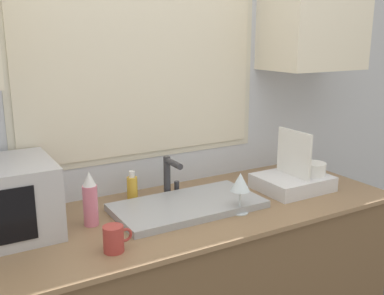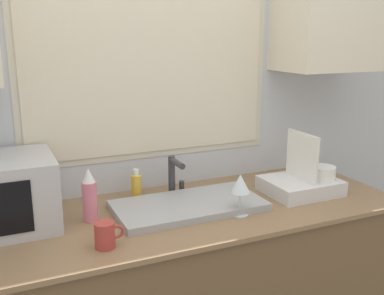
{
  "view_description": "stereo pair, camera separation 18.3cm",
  "coord_description": "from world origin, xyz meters",
  "px_view_note": "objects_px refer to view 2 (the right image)",
  "views": [
    {
      "loc": [
        -0.84,
        -1.23,
        1.62
      ],
      "look_at": [
        0.05,
        0.3,
        1.17
      ],
      "focal_mm": 42.0,
      "sensor_mm": 36.0,
      "label": 1
    },
    {
      "loc": [
        -0.68,
        -1.32,
        1.62
      ],
      "look_at": [
        0.05,
        0.3,
        1.17
      ],
      "focal_mm": 42.0,
      "sensor_mm": 36.0,
      "label": 2
    }
  ],
  "objects_px": {
    "spray_bottle": "(90,196)",
    "wine_glass": "(240,185)",
    "faucet": "(174,173)",
    "mug_near_sink": "(105,235)",
    "microwave": "(0,193)",
    "soap_bottle": "(136,186)",
    "dish_rack": "(303,182)"
  },
  "relations": [
    {
      "from": "mug_near_sink",
      "to": "faucet",
      "type": "bearing_deg",
      "value": 42.79
    },
    {
      "from": "spray_bottle",
      "to": "mug_near_sink",
      "type": "xyz_separation_m",
      "value": [
        -0.0,
        -0.26,
        -0.06
      ]
    },
    {
      "from": "microwave",
      "to": "dish_rack",
      "type": "distance_m",
      "value": 1.32
    },
    {
      "from": "faucet",
      "to": "spray_bottle",
      "type": "xyz_separation_m",
      "value": [
        -0.42,
        -0.13,
        -0.0
      ]
    },
    {
      "from": "microwave",
      "to": "soap_bottle",
      "type": "xyz_separation_m",
      "value": [
        0.57,
        0.09,
        -0.08
      ]
    },
    {
      "from": "faucet",
      "to": "dish_rack",
      "type": "bearing_deg",
      "value": -20.69
    },
    {
      "from": "faucet",
      "to": "microwave",
      "type": "bearing_deg",
      "value": -176.2
    },
    {
      "from": "spray_bottle",
      "to": "wine_glass",
      "type": "height_order",
      "value": "spray_bottle"
    },
    {
      "from": "faucet",
      "to": "mug_near_sink",
      "type": "bearing_deg",
      "value": -137.21
    },
    {
      "from": "soap_bottle",
      "to": "mug_near_sink",
      "type": "bearing_deg",
      "value": -119.96
    },
    {
      "from": "dish_rack",
      "to": "soap_bottle",
      "type": "distance_m",
      "value": 0.78
    },
    {
      "from": "microwave",
      "to": "wine_glass",
      "type": "xyz_separation_m",
      "value": [
        0.9,
        -0.27,
        -0.01
      ]
    },
    {
      "from": "faucet",
      "to": "mug_near_sink",
      "type": "distance_m",
      "value": 0.57
    },
    {
      "from": "faucet",
      "to": "soap_bottle",
      "type": "relative_size",
      "value": 1.36
    },
    {
      "from": "spray_bottle",
      "to": "soap_bottle",
      "type": "distance_m",
      "value": 0.3
    },
    {
      "from": "dish_rack",
      "to": "spray_bottle",
      "type": "distance_m",
      "value": 0.99
    },
    {
      "from": "soap_bottle",
      "to": "mug_near_sink",
      "type": "height_order",
      "value": "soap_bottle"
    },
    {
      "from": "faucet",
      "to": "dish_rack",
      "type": "xyz_separation_m",
      "value": [
        0.57,
        -0.21,
        -0.06
      ]
    },
    {
      "from": "dish_rack",
      "to": "wine_glass",
      "type": "bearing_deg",
      "value": -165.1
    },
    {
      "from": "spray_bottle",
      "to": "wine_glass",
      "type": "bearing_deg",
      "value": -18.43
    },
    {
      "from": "dish_rack",
      "to": "mug_near_sink",
      "type": "bearing_deg",
      "value": -170.07
    },
    {
      "from": "microwave",
      "to": "wine_glass",
      "type": "height_order",
      "value": "microwave"
    },
    {
      "from": "microwave",
      "to": "mug_near_sink",
      "type": "relative_size",
      "value": 3.89
    },
    {
      "from": "microwave",
      "to": "spray_bottle",
      "type": "relative_size",
      "value": 1.87
    },
    {
      "from": "dish_rack",
      "to": "soap_bottle",
      "type": "bearing_deg",
      "value": 160.8
    },
    {
      "from": "microwave",
      "to": "soap_bottle",
      "type": "distance_m",
      "value": 0.58
    },
    {
      "from": "spray_bottle",
      "to": "faucet",
      "type": "bearing_deg",
      "value": 17.23
    },
    {
      "from": "mug_near_sink",
      "to": "soap_bottle",
      "type": "bearing_deg",
      "value": 60.04
    },
    {
      "from": "microwave",
      "to": "mug_near_sink",
      "type": "distance_m",
      "value": 0.48
    },
    {
      "from": "dish_rack",
      "to": "mug_near_sink",
      "type": "relative_size",
      "value": 3.14
    },
    {
      "from": "spray_bottle",
      "to": "microwave",
      "type": "bearing_deg",
      "value": 166.2
    },
    {
      "from": "dish_rack",
      "to": "wine_glass",
      "type": "relative_size",
      "value": 1.89
    }
  ]
}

